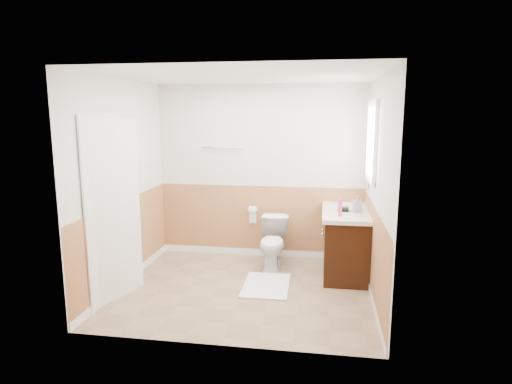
% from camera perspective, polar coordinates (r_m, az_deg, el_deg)
% --- Properties ---
extents(floor, '(3.00, 3.00, 0.00)m').
position_cam_1_polar(floor, '(5.35, -1.51, -12.66)').
color(floor, '#8C7051').
rests_on(floor, ground).
extents(ceiling, '(3.00, 3.00, 0.00)m').
position_cam_1_polar(ceiling, '(4.94, -1.65, 15.08)').
color(ceiling, white).
rests_on(ceiling, floor).
extents(wall_back, '(3.00, 0.00, 3.00)m').
position_cam_1_polar(wall_back, '(6.27, 0.57, 2.62)').
color(wall_back, silver).
rests_on(wall_back, floor).
extents(wall_front, '(3.00, 0.00, 3.00)m').
position_cam_1_polar(wall_front, '(3.75, -5.15, -2.65)').
color(wall_front, silver).
rests_on(wall_front, floor).
extents(wall_left, '(0.00, 3.00, 3.00)m').
position_cam_1_polar(wall_left, '(5.47, -17.23, 1.03)').
color(wall_left, silver).
rests_on(wall_left, floor).
extents(wall_right, '(0.00, 3.00, 3.00)m').
position_cam_1_polar(wall_right, '(4.96, 15.75, 0.18)').
color(wall_right, silver).
rests_on(wall_right, floor).
extents(wainscot_back, '(3.00, 0.00, 3.00)m').
position_cam_1_polar(wainscot_back, '(6.40, 0.54, -4.06)').
color(wainscot_back, '#B9784A').
rests_on(wainscot_back, floor).
extents(wainscot_front, '(3.00, 0.00, 3.00)m').
position_cam_1_polar(wainscot_front, '(4.00, -4.93, -13.14)').
color(wainscot_front, '#B9784A').
rests_on(wainscot_front, floor).
extents(wainscot_left, '(0.00, 2.60, 2.60)m').
position_cam_1_polar(wainscot_left, '(5.63, -16.71, -6.53)').
color(wainscot_left, '#B9784A').
rests_on(wainscot_left, floor).
extents(wainscot_right, '(0.00, 2.60, 2.60)m').
position_cam_1_polar(wainscot_right, '(5.13, 15.20, -8.08)').
color(wainscot_right, '#B9784A').
rests_on(wainscot_right, floor).
extents(toilet, '(0.39, 0.67, 0.68)m').
position_cam_1_polar(toilet, '(5.98, 2.27, -6.69)').
color(toilet, white).
rests_on(toilet, floor).
extents(bath_mat, '(0.56, 0.81, 0.02)m').
position_cam_1_polar(bath_mat, '(5.43, 1.36, -12.20)').
color(bath_mat, white).
rests_on(bath_mat, floor).
extents(vanity_cabinet, '(0.55, 1.10, 0.80)m').
position_cam_1_polar(vanity_cabinet, '(5.83, 11.68, -6.73)').
color(vanity_cabinet, black).
rests_on(vanity_cabinet, floor).
extents(vanity_knob_left, '(0.03, 0.03, 0.03)m').
position_cam_1_polar(vanity_knob_left, '(5.69, 8.75, -5.51)').
color(vanity_knob_left, silver).
rests_on(vanity_knob_left, vanity_cabinet).
extents(vanity_knob_right, '(0.03, 0.03, 0.03)m').
position_cam_1_polar(vanity_knob_right, '(5.88, 8.76, -4.98)').
color(vanity_knob_right, silver).
rests_on(vanity_knob_right, vanity_cabinet).
extents(countertop, '(0.60, 1.15, 0.05)m').
position_cam_1_polar(countertop, '(5.72, 11.74, -2.66)').
color(countertop, white).
rests_on(countertop, vanity_cabinet).
extents(sink_basin, '(0.36, 0.36, 0.02)m').
position_cam_1_polar(sink_basin, '(5.86, 11.78, -2.00)').
color(sink_basin, white).
rests_on(sink_basin, countertop).
extents(faucet, '(0.02, 0.02, 0.14)m').
position_cam_1_polar(faucet, '(5.86, 13.56, -1.47)').
color(faucet, silver).
rests_on(faucet, countertop).
extents(lotion_bottle, '(0.05, 0.05, 0.22)m').
position_cam_1_polar(lotion_bottle, '(5.37, 11.00, -2.01)').
color(lotion_bottle, '#EB3D7B').
rests_on(lotion_bottle, countertop).
extents(soap_dispenser, '(0.12, 0.12, 0.21)m').
position_cam_1_polar(soap_dispenser, '(5.63, 13.14, -1.55)').
color(soap_dispenser, gray).
rests_on(soap_dispenser, countertop).
extents(hair_dryer_body, '(0.14, 0.07, 0.07)m').
position_cam_1_polar(hair_dryer_body, '(5.64, 11.39, -2.22)').
color(hair_dryer_body, black).
rests_on(hair_dryer_body, countertop).
extents(hair_dryer_handle, '(0.03, 0.03, 0.07)m').
position_cam_1_polar(hair_dryer_handle, '(5.66, 11.07, -2.48)').
color(hair_dryer_handle, black).
rests_on(hair_dryer_handle, countertop).
extents(mirror_panel, '(0.02, 0.35, 0.90)m').
position_cam_1_polar(mirror_panel, '(6.00, 14.43, 4.84)').
color(mirror_panel, silver).
rests_on(mirror_panel, wall_right).
extents(window_frame, '(0.04, 0.80, 1.00)m').
position_cam_1_polar(window_frame, '(5.48, 14.97, 6.42)').
color(window_frame, white).
rests_on(window_frame, wall_right).
extents(window_glass, '(0.01, 0.70, 0.90)m').
position_cam_1_polar(window_glass, '(5.48, 15.14, 6.42)').
color(window_glass, white).
rests_on(window_glass, wall_right).
extents(door, '(0.29, 0.78, 2.04)m').
position_cam_1_polar(door, '(5.07, -18.28, -2.38)').
color(door, white).
rests_on(door, wall_left).
extents(door_frame, '(0.02, 0.92, 2.10)m').
position_cam_1_polar(door_frame, '(5.10, -19.05, -2.23)').
color(door_frame, white).
rests_on(door_frame, wall_left).
extents(door_knob, '(0.06, 0.06, 0.06)m').
position_cam_1_polar(door_knob, '(5.35, -16.07, -2.39)').
color(door_knob, silver).
rests_on(door_knob, door).
extents(towel_bar, '(0.62, 0.02, 0.02)m').
position_cam_1_polar(towel_bar, '(6.28, -4.49, 5.82)').
color(towel_bar, silver).
rests_on(towel_bar, wall_back).
extents(tp_holder_bar, '(0.14, 0.02, 0.02)m').
position_cam_1_polar(tp_holder_bar, '(6.31, -0.43, -2.40)').
color(tp_holder_bar, silver).
rests_on(tp_holder_bar, wall_back).
extents(tp_roll, '(0.10, 0.11, 0.11)m').
position_cam_1_polar(tp_roll, '(6.31, -0.43, -2.40)').
color(tp_roll, white).
rests_on(tp_roll, tp_holder_bar).
extents(tp_sheet, '(0.10, 0.01, 0.16)m').
position_cam_1_polar(tp_sheet, '(6.33, -0.43, -3.37)').
color(tp_sheet, white).
rests_on(tp_sheet, tp_roll).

